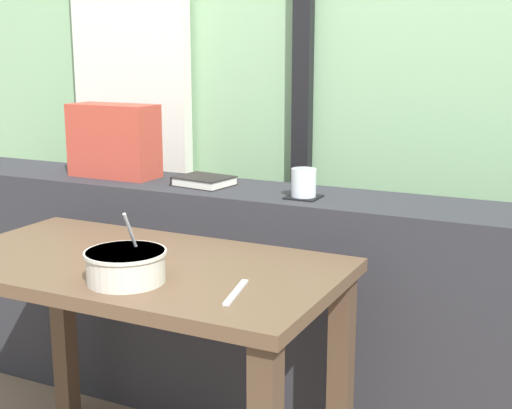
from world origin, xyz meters
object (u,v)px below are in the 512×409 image
soup_bowl (126,266)px  coaster_square (303,197)px  juice_glass (304,184)px  closed_book (204,181)px  breakfast_table (139,305)px  throw_pillow (114,141)px  fork_utensil (236,292)px

soup_bowl → coaster_square: bearing=74.0°
juice_glass → coaster_square: bearing=0.0°
coaster_square → closed_book: bearing=173.9°
breakfast_table → closed_book: 0.61m
juice_glass → soup_bowl: 0.70m
juice_glass → throw_pillow: bearing=176.3°
breakfast_table → throw_pillow: throw_pillow is taller
juice_glass → throw_pillow: 0.76m
juice_glass → closed_book: size_ratio=0.44×
breakfast_table → fork_utensil: size_ratio=6.37×
coaster_square → throw_pillow: throw_pillow is taller
throw_pillow → fork_utensil: size_ratio=1.88×
throw_pillow → soup_bowl: size_ratio=1.61×
coaster_square → soup_bowl: 0.69m
juice_glass → closed_book: 0.38m
closed_book → juice_glass: bearing=-6.1°
closed_book → throw_pillow: throw_pillow is taller
coaster_square → juice_glass: (-0.00, 0.00, 0.04)m
coaster_square → soup_bowl: size_ratio=0.50×
soup_bowl → fork_utensil: bearing=8.7°
coaster_square → closed_book: size_ratio=0.51×
closed_book → fork_utensil: closed_book is taller
throw_pillow → soup_bowl: bearing=-51.6°
coaster_square → juice_glass: juice_glass is taller
juice_glass → breakfast_table: bearing=-117.4°
breakfast_table → juice_glass: (0.26, 0.51, 0.27)m
closed_book → throw_pillow: size_ratio=0.62×
coaster_square → juice_glass: bearing=180.0°
throw_pillow → fork_utensil: throw_pillow is taller
coaster_square → soup_bowl: soup_bowl is taller
coaster_square → throw_pillow: 0.77m
soup_bowl → juice_glass: bearing=74.0°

